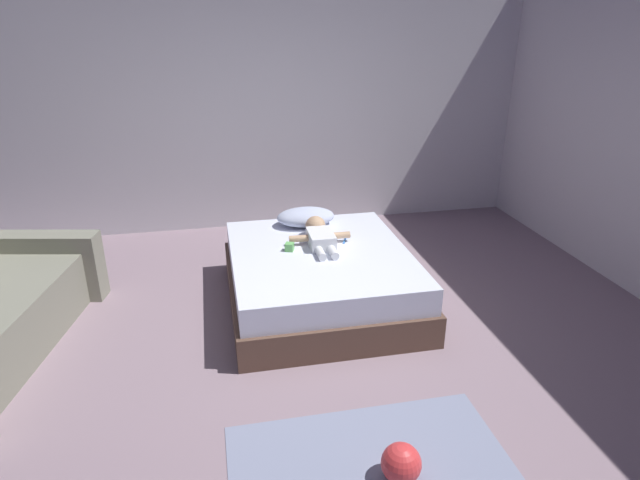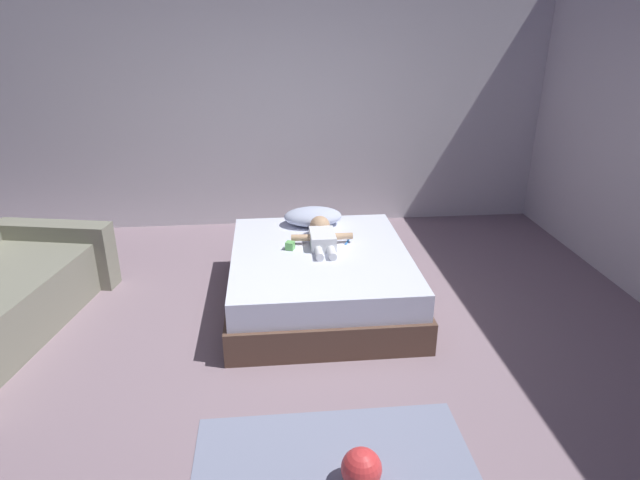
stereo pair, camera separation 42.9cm
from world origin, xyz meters
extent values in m
plane|color=gray|center=(0.00, 0.00, 0.00)|extent=(8.00, 8.00, 0.00)
cube|color=silver|center=(0.00, 3.00, 1.36)|extent=(8.00, 0.12, 2.72)
cube|color=brown|center=(0.28, 1.00, 0.13)|extent=(1.47, 1.70, 0.25)
cube|color=white|center=(0.28, 1.00, 0.36)|extent=(1.41, 1.63, 0.21)
ellipsoid|color=silver|center=(0.27, 1.61, 0.54)|extent=(0.52, 0.33, 0.16)
cube|color=white|center=(0.31, 1.12, 0.52)|extent=(0.20, 0.31, 0.12)
sphere|color=tan|center=(0.31, 1.35, 0.55)|extent=(0.17, 0.17, 0.17)
cylinder|color=tan|center=(0.14, 1.16, 0.52)|extent=(0.17, 0.06, 0.06)
cylinder|color=tan|center=(0.49, 1.16, 0.52)|extent=(0.16, 0.06, 0.06)
cylinder|color=white|center=(0.26, 0.89, 0.50)|extent=(0.06, 0.16, 0.06)
cylinder|color=white|center=(0.36, 0.89, 0.50)|extent=(0.06, 0.16, 0.06)
cube|color=#3081E7|center=(0.53, 1.19, 0.47)|extent=(0.07, 0.15, 0.01)
cube|color=white|center=(0.56, 1.26, 0.48)|extent=(0.02, 0.03, 0.01)
cube|color=gray|center=(-1.98, 1.57, 0.29)|extent=(1.03, 0.40, 0.58)
sphere|color=#E5393A|center=(0.30, -0.91, 0.11)|extent=(0.21, 0.21, 0.21)
cube|color=#6DC664|center=(0.04, 1.07, 0.50)|extent=(0.08, 0.08, 0.07)
camera|label=1|loc=(-0.53, -2.88, 2.21)|focal=30.28mm
camera|label=2|loc=(-0.10, -2.94, 2.21)|focal=30.28mm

